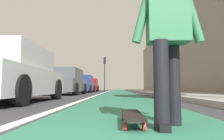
# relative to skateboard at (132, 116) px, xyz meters

# --- Properties ---
(ground_plane) EXTENTS (80.00, 80.00, 0.00)m
(ground_plane) POSITION_rel_skateboard_xyz_m (8.59, 0.01, -0.09)
(ground_plane) COLOR #38383D
(bike_lane_paint) EXTENTS (56.00, 2.15, 0.00)m
(bike_lane_paint) POSITION_rel_skateboard_xyz_m (22.59, 0.01, -0.09)
(bike_lane_paint) COLOR #2D7256
(bike_lane_paint) RESTS_ON ground
(lane_stripe_white) EXTENTS (52.00, 0.16, 0.01)m
(lane_stripe_white) POSITION_rel_skateboard_xyz_m (18.59, 1.23, -0.09)
(lane_stripe_white) COLOR silver
(lane_stripe_white) RESTS_ON ground
(sidewalk_curb) EXTENTS (52.00, 3.20, 0.13)m
(sidewalk_curb) POSITION_rel_skateboard_xyz_m (16.59, -3.33, -0.03)
(sidewalk_curb) COLOR #9E9B93
(sidewalk_curb) RESTS_ON ground
(building_facade) EXTENTS (40.00, 1.20, 8.31)m
(building_facade) POSITION_rel_skateboard_xyz_m (20.59, -6.06, 4.06)
(building_facade) COLOR gray
(building_facade) RESTS_ON ground
(skateboard) EXTENTS (0.84, 0.20, 0.11)m
(skateboard) POSITION_rel_skateboard_xyz_m (0.00, 0.00, 0.00)
(skateboard) COLOR red
(skateboard) RESTS_ON ground
(skater_person) EXTENTS (0.46, 0.72, 1.64)m
(skater_person) POSITION_rel_skateboard_xyz_m (-0.15, -0.35, 0.84)
(skater_person) COLOR black
(skater_person) RESTS_ON ground
(parked_car_near) EXTENTS (4.32, 2.01, 1.49)m
(parked_car_near) POSITION_rel_skateboard_xyz_m (3.32, 3.04, 0.63)
(parked_car_near) COLOR silver
(parked_car_near) RESTS_ON ground
(parked_car_mid) EXTENTS (4.16, 1.90, 1.49)m
(parked_car_mid) POSITION_rel_skateboard_xyz_m (9.69, 3.09, 0.63)
(parked_car_mid) COLOR #4C5156
(parked_car_mid) RESTS_ON ground
(parked_car_far) EXTENTS (4.34, 1.89, 1.48)m
(parked_car_far) POSITION_rel_skateboard_xyz_m (15.85, 3.17, 0.62)
(parked_car_far) COLOR navy
(parked_car_far) RESTS_ON ground
(parked_car_end) EXTENTS (4.24, 2.03, 1.49)m
(parked_car_end) POSITION_rel_skateboard_xyz_m (22.10, 3.30, 0.62)
(parked_car_end) COLOR maroon
(parked_car_end) RESTS_ON ground
(traffic_light) EXTENTS (0.33, 0.28, 4.17)m
(traffic_light) POSITION_rel_skateboard_xyz_m (22.76, 1.63, 2.79)
(traffic_light) COLOR #2D2D2D
(traffic_light) RESTS_ON ground
(pedestrian_distant) EXTENTS (0.46, 0.72, 1.65)m
(pedestrian_distant) POSITION_rel_skateboard_xyz_m (8.99, -2.74, 0.85)
(pedestrian_distant) COLOR black
(pedestrian_distant) RESTS_ON ground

